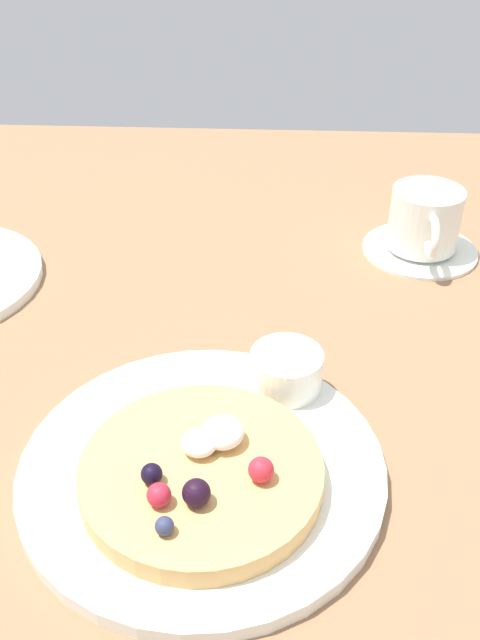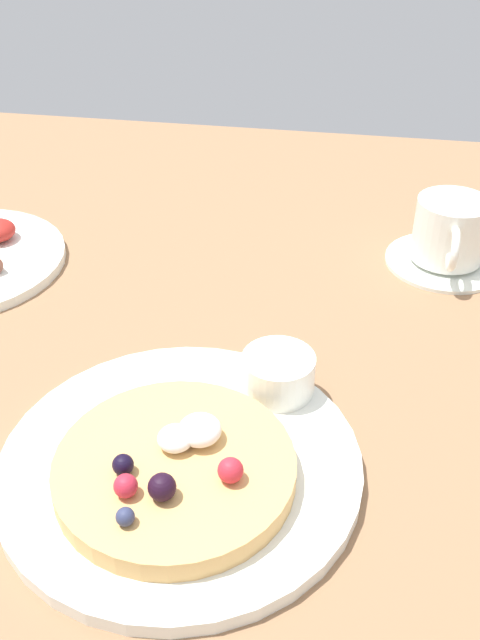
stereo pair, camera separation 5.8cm
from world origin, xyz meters
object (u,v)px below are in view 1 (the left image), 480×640
at_px(coffee_cup, 425,218).
at_px(pancake_plate, 202,468).
at_px(syrup_ramekin, 286,370).
at_px(coffee_saucer, 420,248).

bearing_deg(coffee_cup, pancake_plate, -121.91).
height_order(pancake_plate, coffee_cup, coffee_cup).
distance_m(syrup_ramekin, coffee_saucer, 0.29).
xyz_separation_m(pancake_plate, syrup_ramekin, (0.06, 0.09, 0.02)).
height_order(pancake_plate, syrup_ramekin, syrup_ramekin).
xyz_separation_m(pancake_plate, coffee_saucer, (0.20, 0.33, -0.00)).
relative_size(syrup_ramekin, coffee_saucer, 0.47).
distance_m(coffee_saucer, coffee_cup, 0.04).
relative_size(pancake_plate, coffee_saucer, 2.12).
height_order(coffee_saucer, coffee_cup, coffee_cup).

